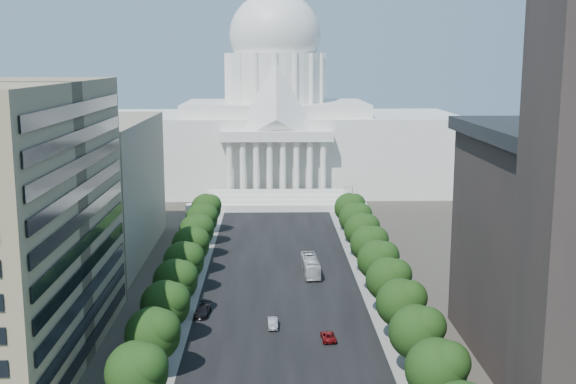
{
  "coord_description": "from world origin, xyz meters",
  "views": [
    {
      "loc": [
        -1.96,
        -57.19,
        42.96
      ],
      "look_at": [
        1.53,
        79.29,
        17.82
      ],
      "focal_mm": 45.0,
      "sensor_mm": 36.0,
      "label": 1
    }
  ],
  "objects": [
    {
      "name": "tree_r_d",
      "position": [
        18.34,
        47.81,
        6.45
      ],
      "size": [
        7.79,
        7.6,
        9.97
      ],
      "color": "#33261C",
      "rests_on": "ground"
    },
    {
      "name": "tree_r_f",
      "position": [
        18.34,
        71.81,
        6.45
      ],
      "size": [
        7.79,
        7.6,
        9.97
      ],
      "color": "#33261C",
      "rests_on": "ground"
    },
    {
      "name": "sidewalk_right",
      "position": [
        19.0,
        90.0,
        0.0
      ],
      "size": [
        8.0,
        260.0,
        0.02
      ],
      "primitive_type": "cube",
      "color": "gray",
      "rests_on": "ground"
    },
    {
      "name": "capitol",
      "position": [
        0.0,
        184.89,
        20.01
      ],
      "size": [
        120.0,
        56.0,
        73.0
      ],
      "color": "white",
      "rests_on": "ground"
    },
    {
      "name": "tree_r_h",
      "position": [
        18.34,
        95.81,
        6.45
      ],
      "size": [
        7.79,
        7.6,
        9.97
      ],
      "color": "#33261C",
      "rests_on": "ground"
    },
    {
      "name": "city_bus",
      "position": [
        6.24,
        83.9,
        1.74
      ],
      "size": [
        3.46,
        12.59,
        3.48
      ],
      "primitive_type": "imported",
      "rotation": [
        0.0,
        0.0,
        0.04
      ],
      "color": "silver",
      "rests_on": "ground"
    },
    {
      "name": "car_red",
      "position": [
        7.0,
        48.6,
        0.64
      ],
      "size": [
        2.36,
        4.69,
        1.27
      ],
      "primitive_type": "imported",
      "rotation": [
        0.0,
        0.0,
        3.2
      ],
      "color": "maroon",
      "rests_on": "ground"
    },
    {
      "name": "streetlight_e",
      "position": [
        19.9,
        110.0,
        5.82
      ],
      "size": [
        2.61,
        0.44,
        9.0
      ],
      "color": "gray",
      "rests_on": "ground"
    },
    {
      "name": "road_asphalt",
      "position": [
        0.0,
        90.0,
        0.0
      ],
      "size": [
        30.0,
        260.0,
        0.01
      ],
      "primitive_type": "cube",
      "color": "black",
      "rests_on": "ground"
    },
    {
      "name": "car_dark_b",
      "position": [
        -13.5,
        60.17,
        0.82
      ],
      "size": [
        2.87,
        5.87,
        1.64
      ],
      "primitive_type": "imported",
      "rotation": [
        0.0,
        0.0,
        -0.1
      ],
      "color": "black",
      "rests_on": "ground"
    },
    {
      "name": "tree_l_b",
      "position": [
        -17.66,
        23.81,
        6.45
      ],
      "size": [
        7.79,
        7.6,
        9.97
      ],
      "color": "#33261C",
      "rests_on": "ground"
    },
    {
      "name": "tree_r_g",
      "position": [
        18.34,
        83.81,
        6.45
      ],
      "size": [
        7.79,
        7.6,
        9.97
      ],
      "color": "#33261C",
      "rests_on": "ground"
    },
    {
      "name": "sidewalk_left",
      "position": [
        -19.0,
        90.0,
        0.0
      ],
      "size": [
        8.0,
        260.0,
        0.02
      ],
      "primitive_type": "cube",
      "color": "gray",
      "rests_on": "ground"
    },
    {
      "name": "streetlight_f",
      "position": [
        19.9,
        135.0,
        5.82
      ],
      "size": [
        2.61,
        0.44,
        9.0
      ],
      "color": "gray",
      "rests_on": "ground"
    },
    {
      "name": "tree_r_e",
      "position": [
        18.34,
        59.81,
        6.45
      ],
      "size": [
        7.79,
        7.6,
        9.97
      ],
      "color": "#33261C",
      "rests_on": "ground"
    },
    {
      "name": "tree_l_h",
      "position": [
        -17.66,
        95.81,
        6.45
      ],
      "size": [
        7.79,
        7.6,
        9.97
      ],
      "color": "#33261C",
      "rests_on": "ground"
    },
    {
      "name": "tree_l_j",
      "position": [
        -17.66,
        119.81,
        6.45
      ],
      "size": [
        7.79,
        7.6,
        9.97
      ],
      "color": "#33261C",
      "rests_on": "ground"
    },
    {
      "name": "streetlight_b",
      "position": [
        19.9,
        35.0,
        5.82
      ],
      "size": [
        2.61,
        0.44,
        9.0
      ],
      "color": "gray",
      "rests_on": "ground"
    },
    {
      "name": "tree_l_f",
      "position": [
        -17.66,
        71.81,
        6.45
      ],
      "size": [
        7.79,
        7.6,
        9.97
      ],
      "color": "#33261C",
      "rests_on": "ground"
    },
    {
      "name": "tree_r_j",
      "position": [
        18.34,
        119.81,
        6.45
      ],
      "size": [
        7.79,
        7.6,
        9.97
      ],
      "color": "#33261C",
      "rests_on": "ground"
    },
    {
      "name": "tree_r_i",
      "position": [
        18.34,
        107.81,
        6.45
      ],
      "size": [
        7.79,
        7.6,
        9.97
      ],
      "color": "#33261C",
      "rests_on": "ground"
    },
    {
      "name": "tree_l_i",
      "position": [
        -17.66,
        107.81,
        6.45
      ],
      "size": [
        7.79,
        7.6,
        9.97
      ],
      "color": "#33261C",
      "rests_on": "ground"
    },
    {
      "name": "tree_l_c",
      "position": [
        -17.66,
        35.81,
        6.45
      ],
      "size": [
        7.79,
        7.6,
        9.97
      ],
      "color": "#33261C",
      "rests_on": "ground"
    },
    {
      "name": "streetlight_d",
      "position": [
        19.9,
        85.0,
        5.82
      ],
      "size": [
        2.61,
        0.44,
        9.0
      ],
      "color": "gray",
      "rests_on": "ground"
    },
    {
      "name": "tree_l_e",
      "position": [
        -17.66,
        59.81,
        6.45
      ],
      "size": [
        7.79,
        7.6,
        9.97
      ],
      "color": "#33261C",
      "rests_on": "ground"
    },
    {
      "name": "tree_l_d",
      "position": [
        -17.66,
        47.81,
        6.45
      ],
      "size": [
        7.79,
        7.6,
        9.97
      ],
      "color": "#33261C",
      "rests_on": "ground"
    },
    {
      "name": "tree_r_b",
      "position": [
        18.34,
        23.81,
        6.45
      ],
      "size": [
        7.79,
        7.6,
        9.97
      ],
      "color": "#33261C",
      "rests_on": "ground"
    },
    {
      "name": "car_silver",
      "position": [
        -1.6,
        54.22,
        0.73
      ],
      "size": [
        1.71,
        4.5,
        1.46
      ],
      "primitive_type": "imported",
      "rotation": [
        0.0,
        0.0,
        0.04
      ],
      "color": "#93969A",
      "rests_on": "ground"
    },
    {
      "name": "tree_l_g",
      "position": [
        -17.66,
        83.81,
        6.45
      ],
      "size": [
        7.79,
        7.6,
        9.97
      ],
      "color": "#33261C",
      "rests_on": "ground"
    },
    {
      "name": "office_block_left_far",
      "position": [
        -48.0,
        100.0,
        15.0
      ],
      "size": [
        38.0,
        52.0,
        30.0
      ],
      "primitive_type": "cube",
      "color": "gray",
      "rests_on": "ground"
    },
    {
      "name": "tree_r_c",
      "position": [
        18.34,
        35.81,
        6.45
      ],
      "size": [
        7.79,
        7.6,
        9.97
      ],
      "color": "#33261C",
      "rests_on": "ground"
    },
    {
      "name": "streetlight_c",
      "position": [
        19.9,
        60.0,
        5.82
      ],
      "size": [
        2.61,
        0.44,
        9.0
      ],
      "color": "gray",
      "rests_on": "ground"
    }
  ]
}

